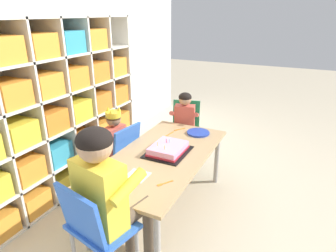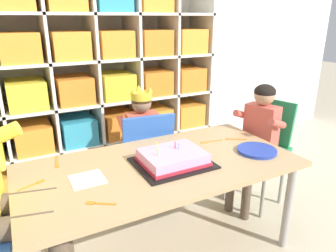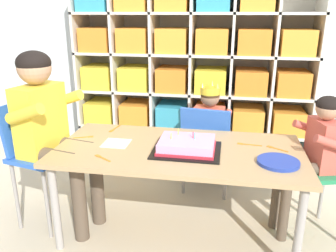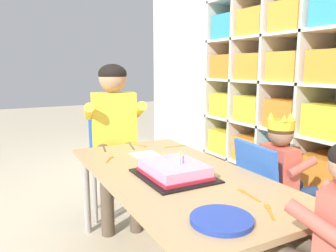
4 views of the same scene
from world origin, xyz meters
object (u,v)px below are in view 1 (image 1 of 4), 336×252
activity_table (162,160)px  fork_at_table_front_edge (101,174)px  child_with_crown (112,139)px  fork_by_napkin (179,129)px  birthday_cake_on_tray (168,149)px  classroom_chair_guest_side (185,128)px  fork_near_child_seat (111,190)px  fork_scattered_mid_table (169,134)px  guest_at_table_side (184,122)px  fork_beside_plate_stack (164,183)px  classroom_chair_blue (121,153)px  adult_helper_seated (109,190)px  paper_plate_stack (198,133)px  classroom_chair_adult_side (95,228)px

activity_table → fork_at_table_front_edge: size_ratio=9.55×
child_with_crown → fork_by_napkin: size_ratio=7.23×
child_with_crown → birthday_cake_on_tray: (-0.09, -0.64, 0.06)m
classroom_chair_guest_side → fork_at_table_front_edge: classroom_chair_guest_side is taller
fork_near_child_seat → fork_at_table_front_edge: 0.22m
classroom_chair_guest_side → fork_by_napkin: 0.34m
fork_scattered_mid_table → fork_near_child_seat: size_ratio=1.20×
guest_at_table_side → fork_beside_plate_stack: (-1.14, -0.33, -0.00)m
fork_at_table_front_edge → fork_beside_plate_stack: bearing=-160.7°
classroom_chair_blue → birthday_cake_on_tray: classroom_chair_blue is taller
classroom_chair_blue → birthday_cake_on_tray: (-0.08, -0.53, 0.18)m
adult_helper_seated → fork_scattered_mid_table: bearing=-69.5°
adult_helper_seated → guest_at_table_side: bearing=-71.5°
activity_table → child_with_crown: bearing=76.8°
child_with_crown → fork_by_napkin: 0.66m
adult_helper_seated → paper_plate_stack: bearing=-81.1°
adult_helper_seated → fork_scattered_mid_table: size_ratio=7.63×
activity_table → birthday_cake_on_tray: (0.05, -0.03, 0.08)m
birthday_cake_on_tray → fork_beside_plate_stack: bearing=-157.6°
child_with_crown → fork_scattered_mid_table: size_ratio=5.81×
fork_scattered_mid_table → classroom_chair_guest_side: bearing=9.8°
paper_plate_stack → adult_helper_seated: bearing=176.6°
fork_near_child_seat → fork_by_napkin: bearing=157.5°
paper_plate_stack → activity_table: bearing=167.5°
child_with_crown → fork_near_child_seat: (-0.74, -0.54, 0.04)m
classroom_chair_blue → guest_at_table_side: size_ratio=0.79×
activity_table → fork_scattered_mid_table: bearing=17.5°
fork_near_child_seat → fork_at_table_front_edge: size_ratio=0.81×
guest_at_table_side → fork_by_napkin: (-0.21, -0.03, -0.00)m
guest_at_table_side → classroom_chair_adult_side: bearing=-100.4°
fork_by_napkin → classroom_chair_blue: bearing=168.9°
fork_scattered_mid_table → fork_by_napkin: 0.16m
child_with_crown → adult_helper_seated: bearing=42.9°
birthday_cake_on_tray → fork_by_napkin: birthday_cake_on_tray is taller
fork_beside_plate_stack → fork_by_napkin: same height
classroom_chair_blue → fork_scattered_mid_table: 0.48m
adult_helper_seated → birthday_cake_on_tray: adult_helper_seated is taller
adult_helper_seated → classroom_chair_guest_side: adult_helper_seated is taller
fork_beside_plate_stack → activity_table: bearing=61.8°
fork_by_napkin → fork_near_child_seat: bearing=-145.7°
child_with_crown → paper_plate_stack: 0.83m
activity_table → fork_scattered_mid_table: (0.39, 0.12, 0.05)m
classroom_chair_guest_side → classroom_chair_blue: bearing=-130.8°
classroom_chair_guest_side → birthday_cake_on_tray: (-0.81, -0.18, 0.13)m
fork_scattered_mid_table → child_with_crown: bearing=123.6°
guest_at_table_side → fork_scattered_mid_table: guest_at_table_side is taller
classroom_chair_adult_side → fork_beside_plate_stack: bearing=-99.0°
classroom_chair_adult_side → paper_plate_stack: bearing=-81.8°
classroom_chair_blue → child_with_crown: size_ratio=0.81×
classroom_chair_blue → fork_near_child_seat: classroom_chair_blue is taller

